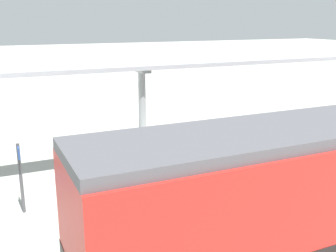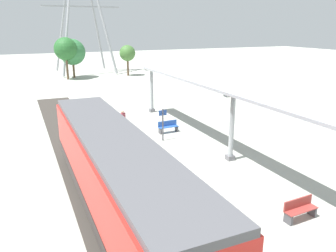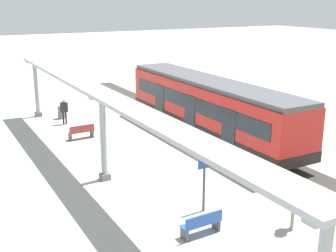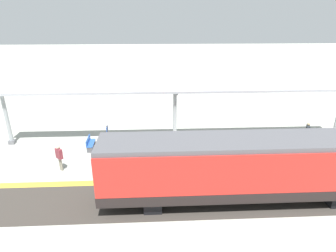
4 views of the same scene
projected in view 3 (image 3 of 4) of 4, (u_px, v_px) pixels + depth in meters
name	position (u px, v px, depth m)	size (l,w,h in m)	color
ground_plane	(157.00, 167.00, 21.64)	(176.00, 176.00, 0.00)	#A7A89D
tactile_edge_strip	(208.00, 157.00, 23.02)	(0.54, 33.00, 0.01)	gold
trackbed	(237.00, 151.00, 23.89)	(3.20, 45.00, 0.01)	#38332D
train_near_carriage	(209.00, 108.00, 25.73)	(2.65, 14.71, 3.48)	red
canopy_pillar_nearest	(36.00, 89.00, 30.45)	(1.10, 0.44, 3.91)	slate
canopy_pillar_second	(103.00, 138.00, 19.62)	(1.10, 0.44, 3.91)	slate
canopy_beam	(100.00, 93.00, 19.23)	(1.20, 26.12, 0.16)	#A8AAB2
bench_near_end	(81.00, 132.00, 25.86)	(1.52, 0.51, 0.86)	#9A3732
bench_mid_platform	(202.00, 224.00, 15.27)	(1.52, 0.49, 0.86)	#2A57AB
trash_bin	(61.00, 112.00, 30.31)	(0.48, 0.48, 0.88)	#6B7059
platform_info_sign	(204.00, 179.00, 16.81)	(0.56, 0.10, 2.20)	#4C4C51
passenger_waiting_near_edge	(294.00, 201.00, 15.53)	(0.50, 0.52, 1.73)	gray
passenger_by_the_benches	(64.00, 109.00, 28.76)	(0.53, 0.37, 1.69)	black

